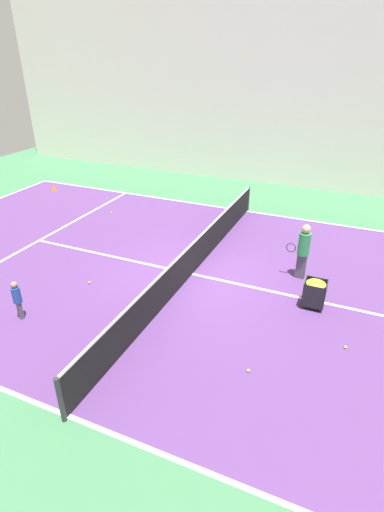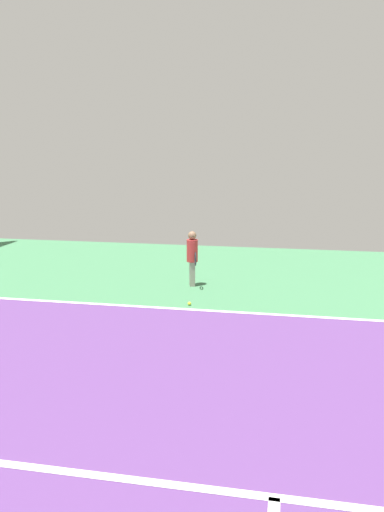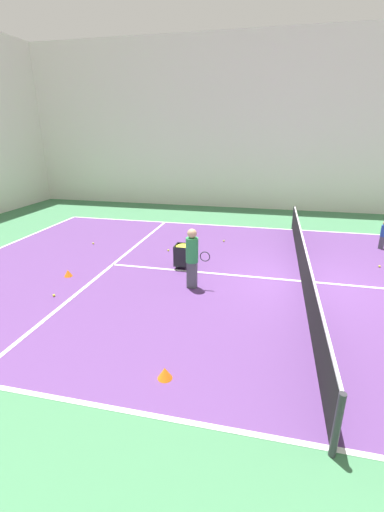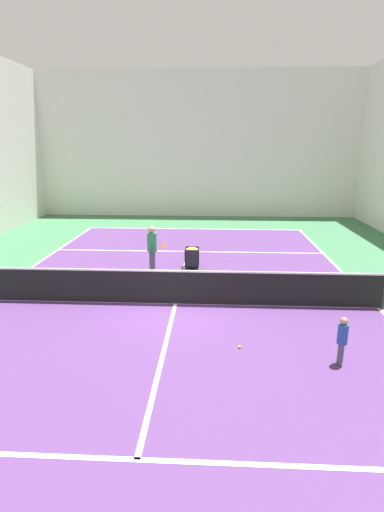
# 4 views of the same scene
# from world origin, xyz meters

# --- Properties ---
(ground_plane) EXTENTS (34.11, 34.11, 0.00)m
(ground_plane) POSITION_xyz_m (0.00, 0.00, 0.00)
(ground_plane) COLOR #3D754C
(court_playing_area) EXTENTS (11.50, 21.62, 0.00)m
(court_playing_area) POSITION_xyz_m (0.00, 0.00, 0.00)
(court_playing_area) COLOR #563370
(court_playing_area) RESTS_ON ground
(line_baseline_far) EXTENTS (11.50, 0.10, 0.00)m
(line_baseline_far) POSITION_xyz_m (0.00, 10.81, 0.01)
(line_baseline_far) COLOR white
(line_baseline_far) RESTS_ON ground
(line_sideline_right) EXTENTS (0.10, 21.62, 0.00)m
(line_sideline_right) POSITION_xyz_m (5.75, 0.00, 0.01)
(line_sideline_right) COLOR white
(line_sideline_right) RESTS_ON ground
(line_service_near) EXTENTS (11.50, 0.10, 0.00)m
(line_service_near) POSITION_xyz_m (0.00, -5.95, 0.01)
(line_service_near) COLOR white
(line_service_near) RESTS_ON ground
(line_service_far) EXTENTS (11.50, 0.10, 0.00)m
(line_service_far) POSITION_xyz_m (0.00, 5.95, 0.01)
(line_service_far) COLOR white
(line_service_far) RESTS_ON ground
(line_centre_service) EXTENTS (0.10, 11.89, 0.00)m
(line_centre_service) POSITION_xyz_m (0.00, 0.00, 0.01)
(line_centre_service) COLOR white
(line_centre_service) RESTS_ON ground
(hall_enclosure_far) EXTENTS (19.99, 0.15, 8.89)m
(hall_enclosure_far) POSITION_xyz_m (0.00, 15.13, 4.44)
(hall_enclosure_far) COLOR silver
(hall_enclosure_far) RESTS_ON ground
(tennis_net) EXTENTS (11.80, 0.10, 1.03)m
(tennis_net) POSITION_xyz_m (0.00, 0.00, 0.53)
(tennis_net) COLOR #2D2D33
(tennis_net) RESTS_ON ground
(coach_at_net) EXTENTS (0.35, 0.67, 1.70)m
(coach_at_net) POSITION_xyz_m (-1.12, 3.01, 0.97)
(coach_at_net) COLOR #4C4C56
(coach_at_net) RESTS_ON ground
(child_midcourt) EXTENTS (0.29, 0.29, 1.06)m
(child_midcourt) POSITION_xyz_m (3.76, -3.08, 0.61)
(child_midcourt) COLOR #4C4C56
(child_midcourt) RESTS_ON ground
(ball_cart) EXTENTS (0.52, 0.55, 0.77)m
(ball_cart) POSITION_xyz_m (0.29, 3.61, 0.54)
(ball_cart) COLOR black
(ball_cart) RESTS_ON ground
(training_cone_2) EXTENTS (0.25, 0.25, 0.20)m
(training_cone_2) POSITION_xyz_m (-1.20, 6.83, 0.10)
(training_cone_2) COLOR orange
(training_cone_2) RESTS_ON ground
(training_cone_3) EXTENTS (0.27, 0.27, 0.22)m
(training_cone_3) POSITION_xyz_m (-4.89, 2.64, 0.11)
(training_cone_3) COLOR orange
(training_cone_3) RESTS_ON ground
(tennis_ball_0) EXTENTS (0.07, 0.07, 0.07)m
(tennis_ball_0) POSITION_xyz_m (1.70, 4.56, 0.04)
(tennis_ball_0) COLOR yellow
(tennis_ball_0) RESTS_ON ground
(tennis_ball_2) EXTENTS (0.07, 0.07, 0.07)m
(tennis_ball_2) POSITION_xyz_m (-0.49, 10.57, 0.04)
(tennis_ball_2) COLOR yellow
(tennis_ball_2) RESTS_ON ground
(tennis_ball_3) EXTENTS (0.07, 0.07, 0.07)m
(tennis_ball_3) POSITION_xyz_m (3.30, 2.74, 0.04)
(tennis_ball_3) COLOR yellow
(tennis_ball_3) RESTS_ON ground
(tennis_ball_5) EXTENTS (0.07, 0.07, 0.07)m
(tennis_ball_5) POSITION_xyz_m (-2.50, 6.45, 0.04)
(tennis_ball_5) COLOR yellow
(tennis_ball_5) RESTS_ON ground
(tennis_ball_6) EXTENTS (0.07, 0.07, 0.07)m
(tennis_ball_6) POSITION_xyz_m (1.84, 7.63, 0.04)
(tennis_ball_6) COLOR yellow
(tennis_ball_6) RESTS_ON ground
(tennis_ball_7) EXTENTS (0.07, 0.07, 0.07)m
(tennis_ball_7) POSITION_xyz_m (-4.15, 8.54, 0.04)
(tennis_ball_7) COLOR yellow
(tennis_ball_7) RESTS_ON ground
(tennis_ball_8) EXTENTS (0.07, 0.07, 0.07)m
(tennis_ball_8) POSITION_xyz_m (-2.16, 8.85, 0.04)
(tennis_ball_8) COLOR yellow
(tennis_ball_8) RESTS_ON ground
(tennis_ball_9) EXTENTS (0.07, 0.07, 0.07)m
(tennis_ball_9) POSITION_xyz_m (1.70, -2.52, 0.04)
(tennis_ball_9) COLOR yellow
(tennis_ball_9) RESTS_ON ground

